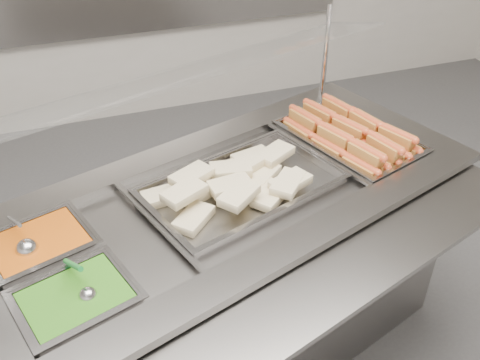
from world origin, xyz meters
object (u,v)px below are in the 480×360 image
object	(u,v)px
sneeze_guard	(190,76)
pan_wraps	(242,190)
ladle	(26,247)
pan_hotdogs	(348,145)
steam_counter	(230,279)
serving_spoon	(85,290)

from	to	relation	value
sneeze_guard	pan_wraps	distance (m)	0.40
sneeze_guard	ladle	world-z (taller)	sneeze_guard
sneeze_guard	ladle	bearing A→B (deg)	-154.95
pan_hotdogs	ladle	size ratio (longest dim) A/B	3.24
steam_counter	ladle	distance (m)	0.74
pan_hotdogs	serving_spoon	distance (m)	1.11
pan_hotdogs	ladle	world-z (taller)	ladle
serving_spoon	pan_wraps	bearing A→B (deg)	30.25
pan_wraps	steam_counter	bearing A→B (deg)	-162.27
sneeze_guard	serving_spoon	bearing A→B (deg)	-131.34
sneeze_guard	pan_hotdogs	world-z (taller)	sneeze_guard
pan_wraps	serving_spoon	xyz separation A→B (m)	(-0.53, -0.31, 0.03)
steam_counter	sneeze_guard	xyz separation A→B (m)	(-0.06, 0.19, 0.73)
sneeze_guard	serving_spoon	size ratio (longest dim) A/B	9.37
sneeze_guard	pan_hotdogs	distance (m)	0.69
ladle	serving_spoon	xyz separation A→B (m)	(0.14, -0.22, 0.00)
steam_counter	pan_wraps	bearing A→B (deg)	17.73
pan_hotdogs	serving_spoon	size ratio (longest dim) A/B	3.54
pan_hotdogs	pan_wraps	xyz separation A→B (m)	(-0.48, -0.15, 0.01)
sneeze_guard	steam_counter	bearing A→B (deg)	-72.27
ladle	serving_spoon	size ratio (longest dim) A/B	1.09
steam_counter	sneeze_guard	distance (m)	0.75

